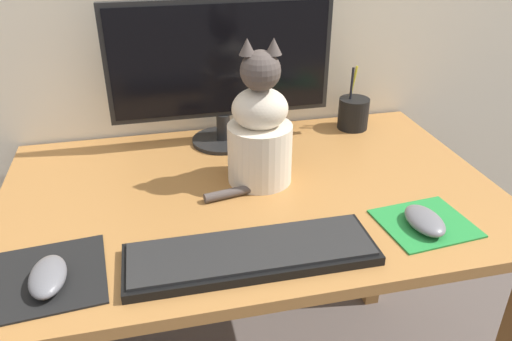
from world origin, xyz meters
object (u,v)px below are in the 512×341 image
Objects in this scene: monitor at (221,67)px; computer_mouse_right at (425,220)px; keyboard at (251,253)px; computer_mouse_left at (48,276)px; pen_cup at (353,113)px; cat at (260,132)px.

monitor is 5.20× the size of computer_mouse_right.
computer_mouse_right is (0.32, -0.49, -0.19)m from monitor.
computer_mouse_left is (-0.35, 0.01, 0.01)m from keyboard.
computer_mouse_right is at bearing -96.51° from pen_cup.
pen_cup is at bearing 45.05° from cat.
cat reaches higher than pen_cup.
cat is (-0.27, 0.26, 0.11)m from computer_mouse_right.
computer_mouse_right is 0.62× the size of pen_cup.
computer_mouse_left is 0.33× the size of cat.
cat is 0.42m from pen_cup.
pen_cup reaches higher than keyboard.
computer_mouse_right is (0.71, 0.01, -0.00)m from computer_mouse_left.
monitor is 0.54m from keyboard.
computer_mouse_left is at bearing -127.71° from monitor.
pen_cup is (0.41, 0.52, 0.03)m from keyboard.
computer_mouse_left is 0.71m from computer_mouse_right.
computer_mouse_left is at bearing -146.14° from pen_cup.
monitor reaches higher than keyboard.
monitor is 0.62m from computer_mouse_right.
keyboard is (-0.04, -0.51, -0.20)m from monitor.
cat is at bearing 74.09° from keyboard.
monitor is at bearing 86.30° from keyboard.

